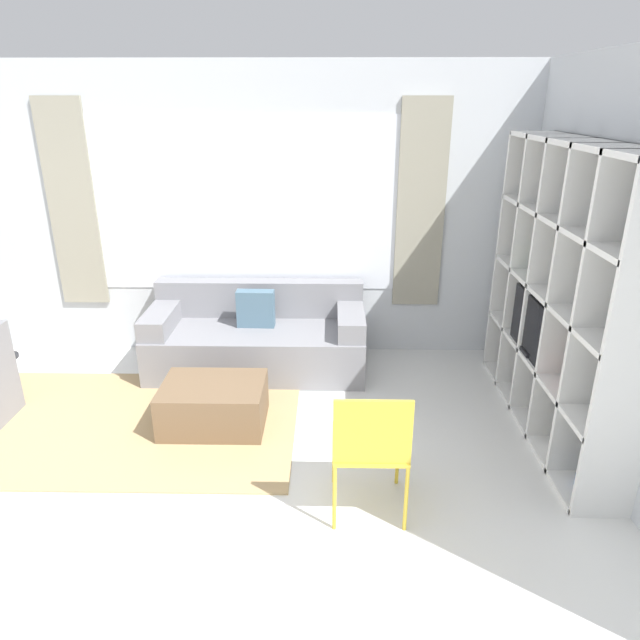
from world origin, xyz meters
TOP-DOWN VIEW (x-y plane):
  - ground_plane at (0.00, 0.00)m, footprint 16.00×16.00m
  - wall_back at (0.00, 3.05)m, footprint 6.45×0.11m
  - wall_right at (2.66, 1.51)m, footprint 0.07×4.22m
  - area_rug at (-0.82, 1.57)m, footprint 2.68×1.67m
  - shelving_unit at (2.47, 1.63)m, footprint 0.37×2.16m
  - couch_main at (0.11, 2.59)m, footprint 1.96×0.83m
  - ottoman at (-0.10, 1.56)m, footprint 0.78×0.58m
  - folding_chair at (1.03, 0.56)m, footprint 0.44×0.46m

SIDE VIEW (x-z plane):
  - ground_plane at x=0.00m, z-range 0.00..0.00m
  - area_rug at x=-0.82m, z-range 0.00..0.01m
  - ottoman at x=-0.10m, z-range 0.00..0.36m
  - couch_main at x=0.11m, z-range -0.09..0.68m
  - folding_chair at x=1.03m, z-range 0.09..0.95m
  - shelving_unit at x=2.47m, z-range -0.01..2.12m
  - wall_right at x=2.66m, z-range 0.00..2.70m
  - wall_back at x=0.00m, z-range 0.01..2.71m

